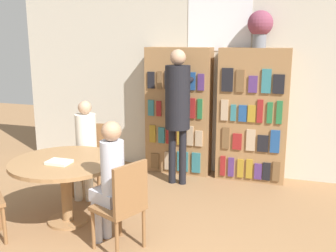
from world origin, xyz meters
TOP-DOWN VIEW (x-y plane):
  - wall_back at (0.00, 3.80)m, footprint 6.40×0.07m
  - bookshelf_left at (-0.54, 3.60)m, footprint 0.95×0.34m
  - bookshelf_right at (0.54, 3.60)m, footprint 0.95×0.34m
  - flower_vase at (0.58, 3.61)m, footprint 0.34×0.34m
  - reading_table at (-1.20, 1.60)m, footprint 1.16×1.16m
  - chair_left_side at (-1.41, 2.49)m, footprint 0.48×0.48m
  - chair_far_side at (-0.36, 1.23)m, footprint 0.53×0.53m
  - seated_reader_left at (-1.37, 2.32)m, footprint 0.32×0.39m
  - seated_reader_right at (-0.53, 1.31)m, footprint 0.38×0.33m
  - librarian_standing at (-0.40, 3.10)m, footprint 0.33×0.60m
  - open_book_on_table at (-1.20, 1.49)m, footprint 0.24×0.18m

SIDE VIEW (x-z plane):
  - chair_left_side at x=-1.41m, z-range 0.05..0.94m
  - chair_far_side at x=-0.36m, z-range 0.05..0.94m
  - reading_table at x=-1.20m, z-range 0.23..0.94m
  - seated_reader_left at x=-1.37m, z-range 0.08..1.30m
  - seated_reader_right at x=-0.53m, z-range 0.07..1.31m
  - open_book_on_table at x=-1.20m, z-range 0.71..0.74m
  - bookshelf_right at x=0.54m, z-range 0.00..1.85m
  - bookshelf_left at x=-0.54m, z-range 0.00..1.85m
  - librarian_standing at x=-0.40m, z-range 0.22..2.06m
  - wall_back at x=0.00m, z-range 0.01..3.01m
  - flower_vase at x=0.58m, z-range 1.89..2.38m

